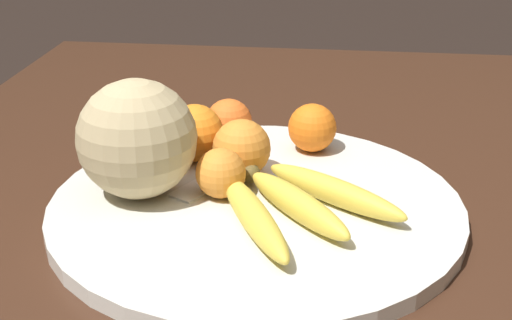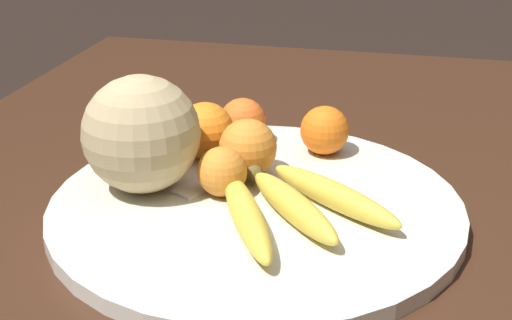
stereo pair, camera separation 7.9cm
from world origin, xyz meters
name	(u,v)px [view 2 (the right image)]	position (x,y,z in m)	size (l,w,h in m)	color
kitchen_table	(306,260)	(0.00, 0.00, 0.66)	(1.32, 1.11, 0.76)	#3D2316
fruit_bowl	(256,206)	(0.07, -0.05, 0.77)	(0.47, 0.47, 0.02)	silver
melon	(141,134)	(0.06, -0.18, 0.84)	(0.14, 0.14, 0.14)	tan
banana_bunch	(290,205)	(0.10, 0.00, 0.79)	(0.23, 0.22, 0.03)	brown
orange_front_left	(325,130)	(-0.09, 0.01, 0.81)	(0.06, 0.06, 0.06)	orange
orange_front_right	(247,149)	(0.00, -0.07, 0.81)	(0.07, 0.07, 0.07)	orange
orange_mid_center	(243,121)	(-0.10, -0.11, 0.80)	(0.06, 0.06, 0.06)	orange
orange_back_left	(205,131)	(-0.04, -0.14, 0.81)	(0.07, 0.07, 0.07)	orange
orange_back_right	(222,172)	(0.06, -0.09, 0.80)	(0.06, 0.06, 0.06)	orange
produce_tag	(208,182)	(0.04, -0.11, 0.78)	(0.10, 0.07, 0.00)	white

